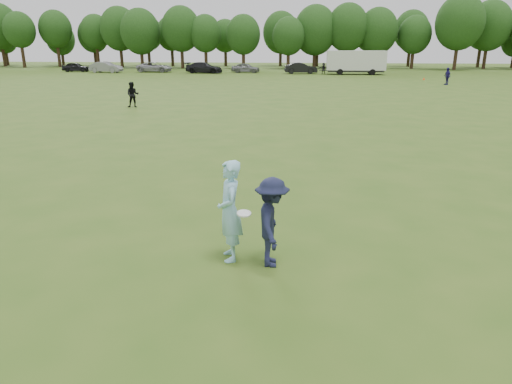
# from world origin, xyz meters

# --- Properties ---
(ground) EXTENTS (200.00, 200.00, 0.00)m
(ground) POSITION_xyz_m (0.00, 0.00, 0.00)
(ground) COLOR #345618
(ground) RESTS_ON ground
(thrower) EXTENTS (0.66, 0.83, 1.99)m
(thrower) POSITION_xyz_m (-0.10, -0.02, 1.00)
(thrower) COLOR #98D5EB
(thrower) RESTS_ON ground
(defender) EXTENTS (0.73, 1.17, 1.73)m
(defender) POSITION_xyz_m (0.73, -0.19, 0.87)
(defender) COLOR #1A1E39
(defender) RESTS_ON ground
(player_far_a) EXTENTS (0.92, 0.78, 1.67)m
(player_far_a) POSITION_xyz_m (-10.13, 21.78, 0.83)
(player_far_a) COLOR black
(player_far_a) RESTS_ON ground
(player_far_b) EXTENTS (0.69, 1.10, 1.75)m
(player_far_b) POSITION_xyz_m (16.03, 42.47, 0.87)
(player_far_b) COLOR navy
(player_far_b) RESTS_ON ground
(player_far_d) EXTENTS (1.50, 0.73, 1.55)m
(player_far_d) POSITION_xyz_m (3.88, 59.16, 0.78)
(player_far_d) COLOR #272727
(player_far_d) RESTS_ON ground
(car_a) EXTENTS (4.11, 1.71, 1.39)m
(car_a) POSITION_xyz_m (-33.73, 61.10, 0.70)
(car_a) COLOR black
(car_a) RESTS_ON ground
(car_b) EXTENTS (4.91, 2.11, 1.57)m
(car_b) POSITION_xyz_m (-28.12, 59.19, 0.79)
(car_b) COLOR gray
(car_b) RESTS_ON ground
(car_c) EXTENTS (5.31, 2.57, 1.46)m
(car_c) POSITION_xyz_m (-21.34, 61.19, 0.73)
(car_c) COLOR #9A9A9E
(car_c) RESTS_ON ground
(car_d) EXTENTS (5.54, 2.70, 1.55)m
(car_d) POSITION_xyz_m (-13.36, 59.42, 0.78)
(car_d) COLOR black
(car_d) RESTS_ON ground
(car_e) EXTENTS (4.35, 2.20, 1.42)m
(car_e) POSITION_xyz_m (-7.46, 61.15, 0.71)
(car_e) COLOR gray
(car_e) RESTS_ON ground
(car_f) EXTENTS (4.83, 2.24, 1.53)m
(car_f) POSITION_xyz_m (0.68, 59.59, 0.77)
(car_f) COLOR black
(car_f) RESTS_ON ground
(field_cone) EXTENTS (0.28, 0.28, 0.30)m
(field_cone) POSITION_xyz_m (15.34, 49.14, 0.15)
(field_cone) COLOR #FF440D
(field_cone) RESTS_ON ground
(disc_in_play) EXTENTS (0.32, 0.32, 0.08)m
(disc_in_play) POSITION_xyz_m (0.21, -0.30, 1.07)
(disc_in_play) COLOR white
(disc_in_play) RESTS_ON ground
(cargo_trailer) EXTENTS (9.00, 2.75, 3.20)m
(cargo_trailer) POSITION_xyz_m (8.28, 58.71, 1.78)
(cargo_trailer) COLOR white
(cargo_trailer) RESTS_ON ground
(treeline) EXTENTS (130.35, 18.39, 11.74)m
(treeline) POSITION_xyz_m (2.81, 76.90, 6.26)
(treeline) COLOR #332114
(treeline) RESTS_ON ground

